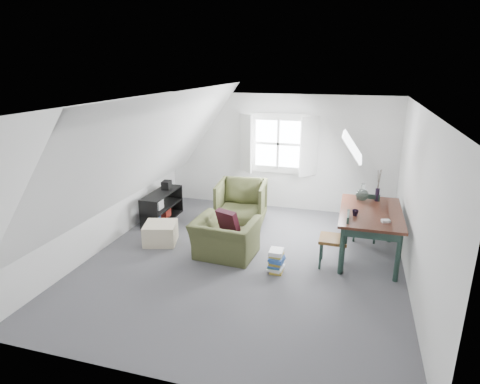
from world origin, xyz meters
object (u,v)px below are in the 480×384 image
(dining_chair_near, at_px, (336,238))
(dining_chair_far, at_px, (366,215))
(ottoman, at_px, (161,233))
(media_shelf, at_px, (161,208))
(armchair_far, at_px, (241,223))
(magazine_stack, at_px, (276,261))
(dining_table, at_px, (370,217))
(armchair_near, at_px, (225,256))

(dining_chair_near, bearing_deg, dining_chair_far, 145.02)
(ottoman, relative_size, dining_chair_far, 0.59)
(ottoman, distance_m, media_shelf, 1.10)
(media_shelf, bearing_deg, armchair_far, 9.61)
(magazine_stack, bearing_deg, dining_chair_near, 27.61)
(armchair_far, distance_m, dining_chair_near, 2.40)
(ottoman, height_order, dining_table, dining_table)
(magazine_stack, bearing_deg, media_shelf, 151.62)
(armchair_far, xyz_separation_m, media_shelf, (-1.61, -0.34, 0.27))
(magazine_stack, bearing_deg, dining_chair_far, 51.19)
(ottoman, height_order, dining_chair_near, dining_chair_near)
(dining_chair_far, relative_size, dining_chair_near, 1.02)
(media_shelf, xyz_separation_m, magazine_stack, (2.69, -1.45, -0.09))
(armchair_near, xyz_separation_m, dining_chair_near, (1.78, 0.16, 0.48))
(armchair_far, xyz_separation_m, dining_chair_near, (1.93, -1.35, 0.48))
(ottoman, distance_m, dining_chair_near, 3.08)
(armchair_near, height_order, ottoman, ottoman)
(dining_chair_far, distance_m, dining_chair_near, 1.28)
(armchair_near, height_order, dining_chair_near, dining_chair_near)
(dining_table, xyz_separation_m, media_shelf, (-4.05, 0.51, -0.43))
(dining_table, height_order, dining_chair_near, dining_chair_near)
(ottoman, xyz_separation_m, dining_chair_near, (3.07, -0.02, 0.29))
(dining_chair_near, bearing_deg, armchair_near, -98.42)
(armchair_far, height_order, dining_chair_near, dining_chair_near)
(dining_chair_far, height_order, media_shelf, dining_chair_far)
(armchair_far, xyz_separation_m, dining_chair_far, (2.40, -0.16, 0.49))
(armchair_near, relative_size, dining_chair_far, 1.08)
(dining_chair_far, distance_m, media_shelf, 4.02)
(ottoman, distance_m, dining_table, 3.64)
(armchair_far, bearing_deg, media_shelf, -173.49)
(media_shelf, height_order, magazine_stack, media_shelf)
(ottoman, bearing_deg, dining_chair_near, -0.42)
(armchair_near, bearing_deg, media_shelf, -29.64)
(media_shelf, bearing_deg, dining_chair_far, 0.22)
(armchair_far, relative_size, dining_chair_near, 1.05)
(dining_table, height_order, media_shelf, dining_table)
(dining_chair_near, bearing_deg, dining_table, 120.56)
(armchair_far, xyz_separation_m, magazine_stack, (1.08, -1.80, 0.18))
(dining_chair_near, relative_size, magazine_stack, 2.54)
(armchair_far, distance_m, dining_table, 2.68)
(dining_table, bearing_deg, dining_chair_near, -132.44)
(ottoman, relative_size, dining_chair_near, 0.60)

